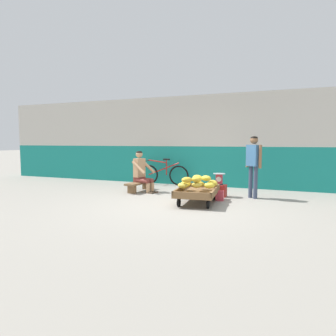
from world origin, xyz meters
TOP-DOWN VIEW (x-y plane):
  - ground_plane at (0.00, 0.00)m, footprint 80.00×80.00m
  - back_wall at (0.00, 3.22)m, footprint 16.00×0.30m
  - banana_cart at (0.32, 0.46)m, footprint 0.98×1.52m
  - banana_pile at (0.31, 0.50)m, footprint 0.87×0.99m
  - low_bench at (-1.66, 1.40)m, footprint 0.39×1.12m
  - vendor_seated at (-1.57, 1.38)m, footprint 0.73×0.58m
  - plastic_crate at (0.59, 1.46)m, footprint 0.36×0.28m
  - weighing_scale at (0.59, 1.45)m, footprint 0.30×0.30m
  - bicycle_near_left at (-1.53, 2.83)m, footprint 1.66×0.48m
  - customer_adult at (1.42, 1.54)m, footprint 0.41×0.35m
  - shopping_bag at (0.73, 0.92)m, footprint 0.18×0.12m

SIDE VIEW (x-z plane):
  - ground_plane at x=0.00m, z-range 0.00..0.00m
  - shopping_bag at x=0.73m, z-range 0.00..0.24m
  - plastic_crate at x=0.59m, z-range 0.00..0.30m
  - low_bench at x=-1.66m, z-range 0.06..0.33m
  - banana_cart at x=0.32m, z-range 0.06..0.42m
  - bicycle_near_left at x=-1.53m, z-range -0.08..0.78m
  - weighing_scale at x=0.59m, z-range 0.31..0.60m
  - banana_pile at x=0.31m, z-range 0.34..0.60m
  - vendor_seated at x=-1.57m, z-range 0.00..1.14m
  - customer_adult at x=1.42m, z-range 0.19..1.72m
  - back_wall at x=0.00m, z-range 0.00..2.85m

